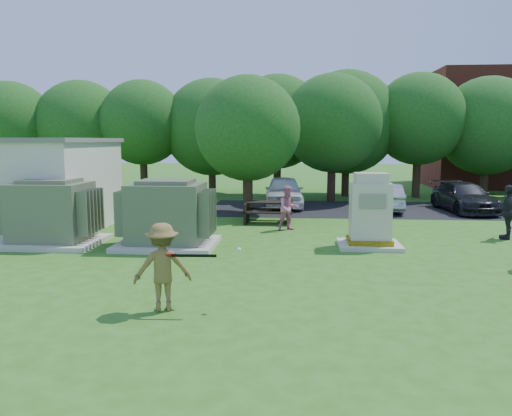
# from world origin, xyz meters

# --- Properties ---
(ground) EXTENTS (120.00, 120.00, 0.00)m
(ground) POSITION_xyz_m (0.00, 0.00, 0.00)
(ground) COLOR #2D6619
(ground) RESTS_ON ground
(parking_strip) EXTENTS (20.00, 6.00, 0.01)m
(parking_strip) POSITION_xyz_m (7.00, 13.50, 0.01)
(parking_strip) COLOR #232326
(parking_strip) RESTS_ON ground
(transformer_left) EXTENTS (3.00, 2.40, 2.07)m
(transformer_left) POSITION_xyz_m (-6.50, 4.50, 0.97)
(transformer_left) COLOR beige
(transformer_left) RESTS_ON ground
(transformer_right) EXTENTS (3.00, 2.40, 2.07)m
(transformer_right) POSITION_xyz_m (-2.80, 4.50, 0.97)
(transformer_right) COLOR beige
(transformer_right) RESTS_ON ground
(generator_cabinet) EXTENTS (1.88, 1.54, 2.29)m
(generator_cabinet) POSITION_xyz_m (3.43, 4.90, 1.00)
(generator_cabinet) COLOR beige
(generator_cabinet) RESTS_ON ground
(picnic_table) EXTENTS (1.98, 1.49, 0.85)m
(picnic_table) POSITION_xyz_m (0.03, 9.24, 0.53)
(picnic_table) COLOR black
(picnic_table) RESTS_ON ground
(batter) EXTENTS (1.25, 0.94, 1.71)m
(batter) POSITION_xyz_m (-1.36, -1.26, 0.86)
(batter) COLOR olive
(batter) RESTS_ON ground
(person_at_picnic) EXTENTS (0.98, 0.89, 1.63)m
(person_at_picnic) POSITION_xyz_m (0.88, 7.59, 0.82)
(person_at_picnic) COLOR pink
(person_at_picnic) RESTS_ON ground
(person_walking_right) EXTENTS (0.72, 1.15, 1.82)m
(person_walking_right) POSITION_xyz_m (8.17, 6.58, 0.91)
(person_walking_right) COLOR #242529
(person_walking_right) RESTS_ON ground
(car_white) EXTENTS (2.02, 4.54, 1.52)m
(car_white) POSITION_xyz_m (0.53, 14.06, 0.76)
(car_white) COLOR white
(car_white) RESTS_ON ground
(car_silver_a) EXTENTS (1.52, 3.89, 1.26)m
(car_silver_a) POSITION_xyz_m (5.26, 13.05, 0.63)
(car_silver_a) COLOR #A9A9AD
(car_silver_a) RESTS_ON ground
(car_dark) EXTENTS (2.29, 4.74, 1.33)m
(car_dark) POSITION_xyz_m (8.84, 13.09, 0.66)
(car_dark) COLOR black
(car_dark) RESTS_ON ground
(batting_equipment) EXTENTS (1.43, 0.44, 0.13)m
(batting_equipment) POSITION_xyz_m (-0.67, -1.34, 1.13)
(batting_equipment) COLOR black
(batting_equipment) RESTS_ON ground
(tree_row) EXTENTS (41.30, 13.30, 7.30)m
(tree_row) POSITION_xyz_m (1.75, 18.50, 4.15)
(tree_row) COLOR #47301E
(tree_row) RESTS_ON ground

